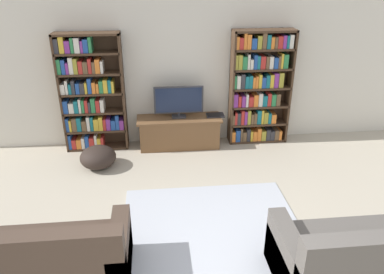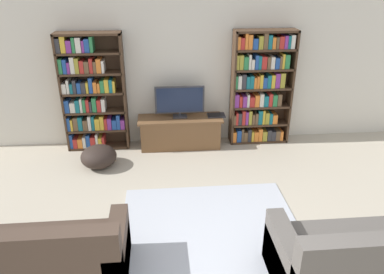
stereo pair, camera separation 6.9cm
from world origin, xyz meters
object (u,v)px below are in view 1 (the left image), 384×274
Objects in this scene: couch_right_sofa at (372,263)px; beanbag_ottoman at (98,157)px; bookshelf_right at (258,88)px; bookshelf_left at (90,94)px; couch_left_sectional at (21,265)px; laptop at (215,115)px; television at (179,101)px; tv_stand at (179,132)px.

beanbag_ottoman is at bearing 137.24° from couch_right_sofa.
bookshelf_right is 3.52× the size of beanbag_ottoman.
bookshelf_left reaches higher than couch_right_sofa.
couch_left_sectional is 3.70× the size of beanbag_ottoman.
television is at bearing 179.87° from laptop.
tv_stand is at bearing 24.71° from beanbag_ottoman.
bookshelf_left is at bearing 131.85° from couch_right_sofa.
bookshelf_right is at bearing 94.07° from couch_right_sofa.
television is 1.62m from beanbag_ottoman.
laptop is at bearing -0.13° from television.
tv_stand is 0.70× the size of couch_left_sectional.
television reaches higher than laptop.
tv_stand is at bearing 59.77° from couch_left_sectional.
television is 3.56m from couch_left_sectional.
bookshelf_right is at bearing 6.29° from laptop.
bookshelf_right is 6.47× the size of laptop.
bookshelf_right is at bearing 44.85° from couch_left_sectional.
beanbag_ottoman is at bearing -165.07° from bookshelf_right.
couch_left_sectional reaches higher than beanbag_ottoman.
couch_right_sofa is 4.04m from beanbag_ottoman.
bookshelf_left is at bearing 175.50° from tv_stand.
tv_stand is 4.74× the size of laptop.
tv_stand is 1.73× the size of television.
beanbag_ottoman is (-2.96, 2.74, -0.13)m from couch_right_sofa.
laptop is 0.17× the size of couch_right_sofa.
tv_stand is 0.69m from laptop.
bookshelf_left is 2.86m from bookshelf_right.
television reaches higher than tv_stand.
bookshelf_right reaches higher than laptop.
bookshelf_left is 2.15m from laptop.
bookshelf_right is at bearing 4.65° from tv_stand.
couch_left_sectional is at bearing -120.23° from tv_stand.
television is 0.69m from laptop.
tv_stand is 1.47m from beanbag_ottoman.
beanbag_ottoman is (-1.33, -0.61, -0.10)m from tv_stand.
tv_stand is at bearing -175.35° from bookshelf_right.
bookshelf_right is at bearing -0.06° from bookshelf_left.
beanbag_ottoman is at bearing 79.93° from couch_left_sectional.
tv_stand is at bearing 115.99° from couch_right_sofa.
bookshelf_left is at bearing 84.83° from couch_left_sectional.
couch_left_sectional reaches higher than tv_stand.
couch_right_sofa is at bearing -48.15° from bookshelf_left.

